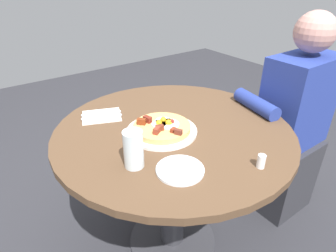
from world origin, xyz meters
The scene contains 11 objects.
ground_plane centered at (0.00, 0.00, 0.00)m, with size 6.00×6.00×0.00m, color #2D2D33.
dining_table centered at (0.00, 0.00, 0.54)m, with size 1.01×1.01×0.70m.
person_seated centered at (0.69, -0.15, 0.51)m, with size 0.52×0.33×1.14m.
pizza_plate centered at (-0.06, 0.00, 0.71)m, with size 0.29×0.29×0.01m, color white.
breakfast_pizza centered at (-0.06, 0.00, 0.73)m, with size 0.24×0.24×0.05m.
bread_plate centered at (-0.16, -0.25, 0.71)m, with size 0.16×0.16×0.01m, color white.
napkin centered at (-0.20, 0.28, 0.70)m, with size 0.17×0.14×0.00m, color white.
fork centered at (-0.19, 0.30, 0.71)m, with size 0.18×0.01×0.01m, color silver.
knife centered at (-0.21, 0.26, 0.71)m, with size 0.18×0.01×0.01m, color silver.
water_glass centered at (-0.27, -0.13, 0.77)m, with size 0.07×0.07×0.13m, color silver.
salt_shaker centered at (0.07, -0.39, 0.73)m, with size 0.03×0.03×0.05m, color white.
Camera 1 is at (-0.65, -0.84, 1.30)m, focal length 30.72 mm.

